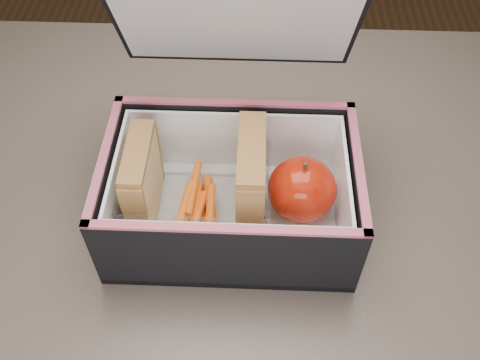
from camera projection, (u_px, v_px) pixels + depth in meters
name	position (u px, v px, depth m)	size (l,w,h in m)	color
kitchen_table	(273.00, 254.00, 0.73)	(1.20, 0.80, 0.75)	brown
lunch_bag	(231.00, 185.00, 0.62)	(0.29, 0.28, 0.27)	black
plastic_tub	(198.00, 194.00, 0.63)	(0.17, 0.12, 0.07)	white
sandwich_left	(143.00, 181.00, 0.61)	(0.03, 0.09, 0.11)	#CFB77E
sandwich_right	(251.00, 181.00, 0.60)	(0.03, 0.11, 0.12)	#CFB77E
carrot_sticks	(200.00, 205.00, 0.63)	(0.05, 0.12, 0.03)	#E65417
paper_napkin	(294.00, 208.00, 0.65)	(0.08, 0.08, 0.01)	white
red_apple	(302.00, 189.00, 0.62)	(0.10, 0.10, 0.08)	#8A0C00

